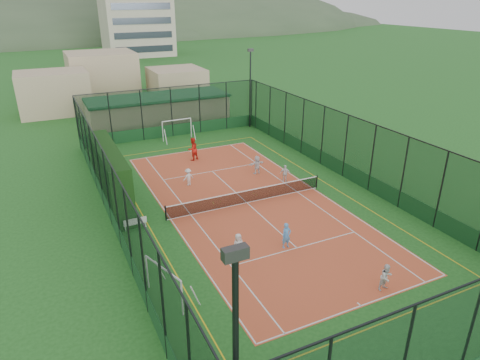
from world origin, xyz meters
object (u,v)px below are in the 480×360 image
(clubhouse, at_px, (159,110))
(child_near_left, at_px, (238,245))
(floodlight_ne, at_px, (250,89))
(child_far_right, at_px, (285,173))
(futsal_goal_near, at_px, (164,284))
(coach, at_px, (193,149))
(white_bench, at_px, (135,223))
(child_far_left, at_px, (188,177))
(futsal_goal_far, at_px, (177,130))
(child_far_back, at_px, (257,165))
(child_near_mid, at_px, (286,235))
(child_near_right, at_px, (386,277))

(clubhouse, xyz_separation_m, child_near_left, (-3.36, -27.69, -0.87))
(floodlight_ne, height_order, child_far_right, floodlight_ne)
(futsal_goal_near, relative_size, coach, 1.42)
(white_bench, relative_size, child_near_left, 1.03)
(child_far_left, bearing_deg, child_near_left, 72.62)
(floodlight_ne, distance_m, child_far_left, 16.79)
(white_bench, height_order, futsal_goal_near, futsal_goal_near)
(clubhouse, relative_size, child_far_left, 11.44)
(coach, bearing_deg, clubhouse, -113.10)
(clubhouse, distance_m, futsal_goal_far, 6.26)
(futsal_goal_far, distance_m, child_far_left, 11.48)
(child_far_back, xyz_separation_m, coach, (-3.59, 5.14, 0.25))
(child_near_mid, bearing_deg, child_far_left, 99.75)
(child_far_left, height_order, child_far_right, child_far_right)
(futsal_goal_near, xyz_separation_m, child_near_left, (4.73, 1.89, -0.22))
(white_bench, xyz_separation_m, coach, (7.30, 9.73, 0.62))
(child_near_right, bearing_deg, futsal_goal_near, 155.12)
(child_near_mid, height_order, child_far_back, child_near_mid)
(futsal_goal_near, relative_size, child_far_right, 2.09)
(child_near_left, relative_size, coach, 0.69)
(clubhouse, xyz_separation_m, white_bench, (-7.80, -22.17, -1.18))
(child_near_mid, relative_size, child_far_right, 1.12)
(clubhouse, bearing_deg, futsal_goal_far, -89.19)
(futsal_goal_far, relative_size, child_far_right, 2.25)
(child_near_mid, bearing_deg, floodlight_ne, 66.54)
(futsal_goal_near, distance_m, child_near_right, 10.67)
(child_near_left, relative_size, child_far_right, 1.01)
(floodlight_ne, height_order, coach, floodlight_ne)
(floodlight_ne, relative_size, child_near_mid, 5.40)
(clubhouse, relative_size, child_far_right, 11.12)
(white_bench, distance_m, child_far_back, 11.82)
(floodlight_ne, relative_size, futsal_goal_near, 2.88)
(white_bench, bearing_deg, child_far_left, 42.56)
(floodlight_ne, distance_m, futsal_goal_far, 9.11)
(child_near_right, bearing_deg, clubhouse, 89.37)
(clubhouse, distance_m, child_far_left, 17.60)
(clubhouse, distance_m, child_near_left, 27.90)
(child_near_left, height_order, child_far_left, child_near_left)
(clubhouse, xyz_separation_m, child_far_left, (-2.65, -17.38, -0.90))
(child_near_right, bearing_deg, futsal_goal_far, 89.92)
(child_near_mid, height_order, child_far_right, child_near_mid)
(futsal_goal_near, distance_m, child_near_left, 5.10)
(child_far_left, bearing_deg, clubhouse, -112.05)
(futsal_goal_far, height_order, child_near_left, futsal_goal_far)
(white_bench, distance_m, futsal_goal_far, 17.79)
(child_near_right, distance_m, child_far_right, 13.64)
(clubhouse, bearing_deg, floodlight_ne, -32.12)
(child_near_left, bearing_deg, coach, 78.89)
(child_near_mid, distance_m, child_far_right, 9.38)
(child_near_left, bearing_deg, clubhouse, 82.59)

